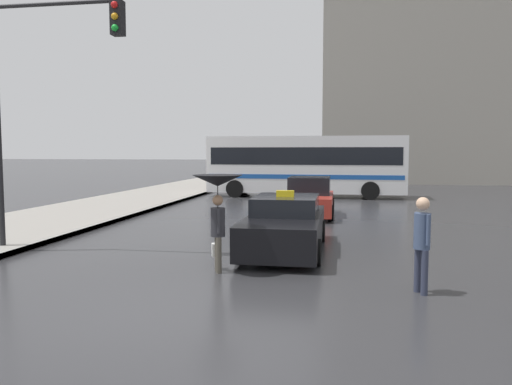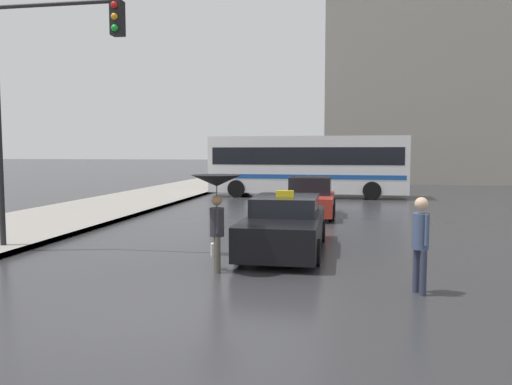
{
  "view_description": "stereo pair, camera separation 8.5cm",
  "coord_description": "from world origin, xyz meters",
  "px_view_note": "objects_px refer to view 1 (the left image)",
  "views": [
    {
      "loc": [
        2.63,
        -6.77,
        2.51
      ],
      "look_at": [
        0.39,
        6.64,
        1.4
      ],
      "focal_mm": 35.0,
      "sensor_mm": 36.0,
      "label": 1
    },
    {
      "loc": [
        2.72,
        -6.76,
        2.51
      ],
      "look_at": [
        0.39,
        6.64,
        1.4
      ],
      "focal_mm": 35.0,
      "sensor_mm": 36.0,
      "label": 2
    }
  ],
  "objects_px": {
    "taxi": "(285,225)",
    "pedestrian_with_umbrella": "(218,194)",
    "pedestrian_man": "(422,237)",
    "traffic_light": "(43,76)",
    "city_bus": "(306,163)",
    "sedan_red": "(309,199)"
  },
  "relations": [
    {
      "from": "pedestrian_with_umbrella",
      "to": "pedestrian_man",
      "type": "height_order",
      "value": "pedestrian_with_umbrella"
    },
    {
      "from": "pedestrian_man",
      "to": "traffic_light",
      "type": "relative_size",
      "value": 0.27
    },
    {
      "from": "pedestrian_with_umbrella",
      "to": "city_bus",
      "type": "bearing_deg",
      "value": -22.4
    },
    {
      "from": "traffic_light",
      "to": "taxi",
      "type": "bearing_deg",
      "value": 11.81
    },
    {
      "from": "sedan_red",
      "to": "pedestrian_with_umbrella",
      "type": "height_order",
      "value": "pedestrian_with_umbrella"
    },
    {
      "from": "sedan_red",
      "to": "traffic_light",
      "type": "height_order",
      "value": "traffic_light"
    },
    {
      "from": "sedan_red",
      "to": "city_bus",
      "type": "relative_size",
      "value": 0.38
    },
    {
      "from": "pedestrian_with_umbrella",
      "to": "pedestrian_man",
      "type": "distance_m",
      "value": 4.1
    },
    {
      "from": "taxi",
      "to": "city_bus",
      "type": "height_order",
      "value": "city_bus"
    },
    {
      "from": "sedan_red",
      "to": "traffic_light",
      "type": "relative_size",
      "value": 0.64
    },
    {
      "from": "city_bus",
      "to": "pedestrian_man",
      "type": "xyz_separation_m",
      "value": [
        3.32,
        -18.88,
        -0.85
      ]
    },
    {
      "from": "taxi",
      "to": "sedan_red",
      "type": "distance_m",
      "value": 7.04
    },
    {
      "from": "taxi",
      "to": "pedestrian_with_umbrella",
      "type": "xyz_separation_m",
      "value": [
        -1.15,
        -2.44,
        1.0
      ]
    },
    {
      "from": "sedan_red",
      "to": "traffic_light",
      "type": "bearing_deg",
      "value": 54.07
    },
    {
      "from": "taxi",
      "to": "traffic_light",
      "type": "relative_size",
      "value": 0.75
    },
    {
      "from": "taxi",
      "to": "pedestrian_man",
      "type": "xyz_separation_m",
      "value": [
        2.78,
        -3.4,
        0.36
      ]
    },
    {
      "from": "sedan_red",
      "to": "pedestrian_man",
      "type": "relative_size",
      "value": 2.37
    },
    {
      "from": "taxi",
      "to": "sedan_red",
      "type": "relative_size",
      "value": 1.17
    },
    {
      "from": "city_bus",
      "to": "pedestrian_man",
      "type": "distance_m",
      "value": 19.18
    },
    {
      "from": "pedestrian_man",
      "to": "traffic_light",
      "type": "bearing_deg",
      "value": -128.11
    },
    {
      "from": "sedan_red",
      "to": "pedestrian_man",
      "type": "distance_m",
      "value": 10.77
    },
    {
      "from": "traffic_light",
      "to": "city_bus",
      "type": "bearing_deg",
      "value": 72.5
    }
  ]
}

